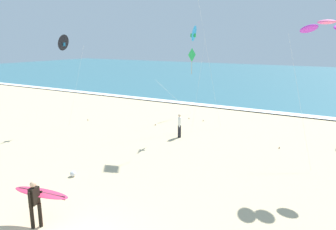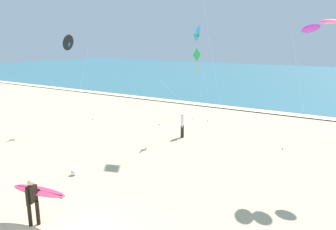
# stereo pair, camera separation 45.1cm
# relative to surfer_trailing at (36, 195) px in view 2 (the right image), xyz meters

# --- Properties ---
(ocean_water) EXTENTS (160.00, 60.00, 0.08)m
(ocean_water) POSITION_rel_surfer_trailing_xyz_m (1.86, 52.18, -1.01)
(ocean_water) COLOR #336B7A
(ocean_water) RESTS_ON ground
(shoreline_foam) EXTENTS (160.00, 1.23, 0.01)m
(shoreline_foam) POSITION_rel_surfer_trailing_xyz_m (1.86, 22.48, -0.96)
(shoreline_foam) COLOR white
(shoreline_foam) RESTS_ON ocean_water
(surfer_trailing) EXTENTS (2.20, 1.16, 1.71)m
(surfer_trailing) POSITION_rel_surfer_trailing_xyz_m (0.00, 0.00, 0.00)
(surfer_trailing) COLOR black
(surfer_trailing) RESTS_ON ground
(kite_diamond_emerald_near) EXTENTS (0.70, 5.49, 5.70)m
(kite_diamond_emerald_near) POSITION_rel_surfer_trailing_xyz_m (-3.31, 18.29, 3.87)
(kite_diamond_emerald_near) COLOR green
(kite_diamond_emerald_near) RESTS_ON ground
(kite_arc_rose_far) EXTENTS (3.35, 4.05, 7.19)m
(kite_arc_rose_far) POSITION_rel_surfer_trailing_xyz_m (7.56, 9.71, 5.83)
(kite_arc_rose_far) COLOR purple
(kite_arc_rose_far) RESTS_ON ground
(kite_delta_charcoal_close) EXTENTS (0.64, 2.97, 6.75)m
(kite_delta_charcoal_close) POSITION_rel_surfer_trailing_xyz_m (-9.09, 9.75, 5.11)
(kite_delta_charcoal_close) COLOR black
(kite_delta_charcoal_close) RESTS_ON ground
(kite_delta_cobalt_outer) EXTENTS (0.93, 4.00, 7.29)m
(kite_delta_cobalt_outer) POSITION_rel_surfer_trailing_xyz_m (-0.62, 13.18, 5.69)
(kite_delta_cobalt_outer) COLOR #2D99DB
(kite_delta_cobalt_outer) RESTS_ON ground
(bystander_white_top) EXTENTS (0.30, 0.46, 1.59)m
(bystander_white_top) POSITION_rel_surfer_trailing_xyz_m (-0.81, 11.72, -0.24)
(bystander_white_top) COLOR black
(bystander_white_top) RESTS_ON ground
(beach_ball) EXTENTS (0.28, 0.28, 0.28)m
(beach_ball) POSITION_rel_surfer_trailing_xyz_m (-2.13, 3.53, -0.91)
(beach_ball) COLOR white
(beach_ball) RESTS_ON ground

